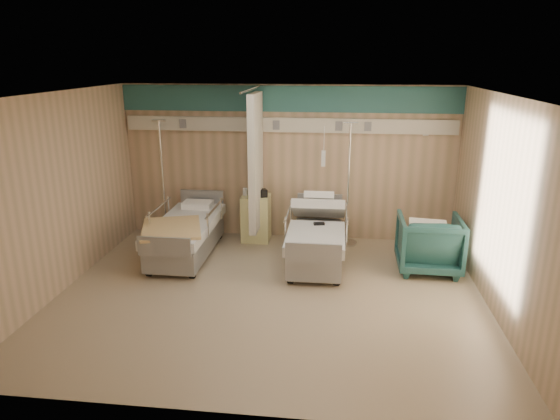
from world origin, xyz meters
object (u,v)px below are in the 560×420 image
object	(u,v)px
iv_stand_left	(165,213)
bedside_cabinet	(256,218)
visitor_armchair	(429,243)
iv_stand_right	(347,220)
bed_left	(186,238)
bed_right	(316,244)

from	to	relation	value
iv_stand_left	bedside_cabinet	bearing A→B (deg)	-0.08
bedside_cabinet	visitor_armchair	world-z (taller)	visitor_armchair
bedside_cabinet	iv_stand_right	bearing A→B (deg)	-0.09
visitor_armchair	bed_left	bearing A→B (deg)	-1.03
bed_left	bedside_cabinet	size ratio (longest dim) A/B	2.54
bedside_cabinet	iv_stand_right	world-z (taller)	iv_stand_right
iv_stand_left	bed_right	bearing A→B (deg)	-17.43
bed_left	iv_stand_left	size ratio (longest dim) A/B	0.98
iv_stand_right	visitor_armchair	bearing A→B (deg)	-38.93
bed_left	bedside_cabinet	xyz separation A→B (m)	(1.05, 0.90, 0.11)
bedside_cabinet	iv_stand_right	xyz separation A→B (m)	(1.65, -0.00, 0.02)
bed_left	bedside_cabinet	bearing A→B (deg)	40.60
bed_left	iv_stand_right	size ratio (longest dim) A/B	0.98
bed_right	visitor_armchair	bearing A→B (deg)	-4.12
bed_left	bedside_cabinet	world-z (taller)	bedside_cabinet
bed_right	bedside_cabinet	distance (m)	1.46
bed_right	bedside_cabinet	world-z (taller)	bedside_cabinet
bed_right	iv_stand_left	xyz separation A→B (m)	(-2.87, 0.90, 0.13)
visitor_armchair	iv_stand_right	xyz separation A→B (m)	(-1.27, 1.02, 0.00)
iv_stand_left	iv_stand_right	bearing A→B (deg)	-0.08
bed_left	iv_stand_right	bearing A→B (deg)	18.39
iv_stand_right	iv_stand_left	xyz separation A→B (m)	(-3.37, 0.00, -0.00)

